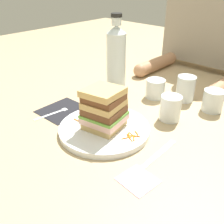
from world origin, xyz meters
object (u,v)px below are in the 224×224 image
(fork, at_px, (57,111))
(empty_tumbler_0, at_px, (213,101))
(main_plate, at_px, (105,129))
(napkin_pink, at_px, (138,180))
(empty_tumbler_1, at_px, (155,89))
(napkin_dark, at_px, (63,110))
(knife, at_px, (153,158))
(water_bottle, at_px, (116,58))
(sandwich, at_px, (105,109))
(empty_tumbler_2, at_px, (186,89))
(juice_glass, at_px, (170,110))
(diner_across, at_px, (215,12))

(fork, bearing_deg, empty_tumbler_0, 44.94)
(main_plate, distance_m, napkin_pink, 0.23)
(main_plate, height_order, empty_tumbler_1, empty_tumbler_1)
(napkin_dark, bearing_deg, napkin_pink, -12.37)
(knife, bearing_deg, water_bottle, 145.25)
(sandwich, bearing_deg, empty_tumbler_2, 80.10)
(knife, height_order, empty_tumbler_1, empty_tumbler_1)
(empty_tumbler_2, bearing_deg, fork, -124.85)
(fork, relative_size, water_bottle, 0.55)
(juice_glass, xyz_separation_m, diner_across, (-0.14, 0.54, 0.24))
(fork, relative_size, knife, 0.83)
(main_plate, distance_m, empty_tumbler_1, 0.31)
(main_plate, height_order, water_bottle, water_bottle)
(empty_tumbler_1, distance_m, empty_tumbler_2, 0.11)
(empty_tumbler_2, xyz_separation_m, napkin_pink, (0.14, -0.46, -0.05))
(water_bottle, height_order, diner_across, diner_across)
(knife, height_order, juice_glass, juice_glass)
(juice_glass, height_order, water_bottle, water_bottle)
(empty_tumbler_1, height_order, diner_across, diner_across)
(napkin_dark, height_order, napkin_pink, same)
(empty_tumbler_0, distance_m, empty_tumbler_2, 0.11)
(empty_tumbler_1, bearing_deg, juice_glass, -38.64)
(napkin_dark, relative_size, fork, 0.92)
(empty_tumbler_0, bearing_deg, empty_tumbler_2, 175.96)
(knife, relative_size, empty_tumbler_0, 2.63)
(sandwich, relative_size, napkin_dark, 0.85)
(knife, xyz_separation_m, juice_glass, (-0.08, 0.21, 0.03))
(sandwich, bearing_deg, juice_glass, 63.30)
(napkin_dark, distance_m, napkin_pink, 0.42)
(napkin_dark, distance_m, water_bottle, 0.29)
(napkin_pink, bearing_deg, empty_tumbler_0, 93.50)
(napkin_dark, distance_m, empty_tumbler_0, 0.53)
(fork, distance_m, knife, 0.39)
(juice_glass, bearing_deg, empty_tumbler_0, 64.44)
(empty_tumbler_0, xyz_separation_m, empty_tumbler_2, (-0.11, 0.01, 0.01))
(fork, distance_m, empty_tumbler_1, 0.38)
(napkin_dark, height_order, empty_tumbler_1, empty_tumbler_1)
(main_plate, xyz_separation_m, diner_across, (-0.03, 0.74, 0.26))
(juice_glass, bearing_deg, knife, -68.25)
(napkin_dark, bearing_deg, main_plate, 1.56)
(napkin_dark, relative_size, empty_tumbler_0, 2.02)
(knife, xyz_separation_m, empty_tumbler_1, (-0.22, 0.31, 0.03))
(empty_tumbler_0, relative_size, diner_across, 0.13)
(sandwich, height_order, napkin_pink, sandwich)
(sandwich, bearing_deg, fork, -172.58)
(sandwich, xyz_separation_m, water_bottle, (-0.19, 0.26, 0.06))
(water_bottle, bearing_deg, diner_across, 72.29)
(napkin_dark, height_order, empty_tumbler_2, empty_tumbler_2)
(juice_glass, bearing_deg, diner_across, 104.00)
(napkin_pink, bearing_deg, empty_tumbler_2, 106.89)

